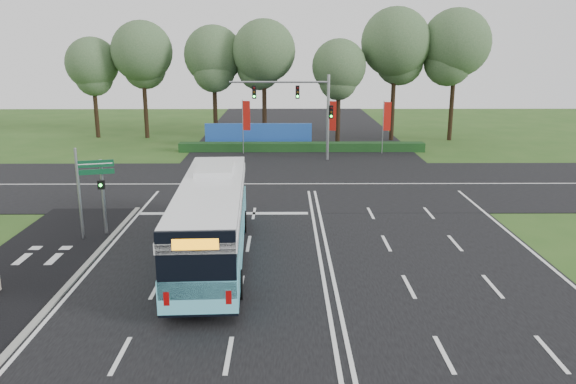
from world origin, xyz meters
name	(u,v)px	position (x,y,z in m)	size (l,w,h in m)	color
ground	(317,244)	(0.00, 0.00, 0.00)	(120.00, 120.00, 0.00)	#2B511B
road_main	(317,244)	(0.00, 0.00, 0.02)	(20.00, 120.00, 0.04)	black
road_cross	(307,184)	(0.00, 12.00, 0.03)	(120.00, 14.00, 0.05)	black
bike_path	(28,268)	(-12.50, -3.00, 0.03)	(5.00, 18.00, 0.06)	black
kerb_strip	(84,268)	(-10.10, -3.00, 0.06)	(0.25, 18.00, 0.12)	gray
city_bus	(212,219)	(-4.75, -1.91, 1.86)	(3.29, 13.00, 3.70)	#6ADFF7
pedestrian_signal	(103,195)	(-10.53, 1.43, 2.10)	(0.33, 0.43, 3.85)	gray
street_sign	(86,183)	(-11.11, 0.90, 2.82)	(1.72, 0.52, 4.54)	gray
banner_flag_left	(246,119)	(-4.93, 23.29, 3.08)	(0.70, 0.17, 4.74)	gray
banner_flag_mid	(331,119)	(2.50, 23.06, 3.08)	(0.68, 0.22, 4.74)	gray
banner_flag_right	(386,120)	(7.27, 23.25, 3.03)	(0.69, 0.08, 4.65)	gray
traffic_light_gantry	(306,104)	(0.21, 20.50, 4.66)	(8.41, 0.28, 7.00)	gray
hedge	(302,147)	(0.00, 24.50, 0.40)	(22.00, 1.20, 0.80)	#133515
blue_hoarding	(258,135)	(-4.00, 27.00, 1.10)	(10.00, 0.30, 2.20)	blue
eucalyptus_row	(291,51)	(-0.94, 31.16, 8.72)	(42.02, 8.86, 12.92)	black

